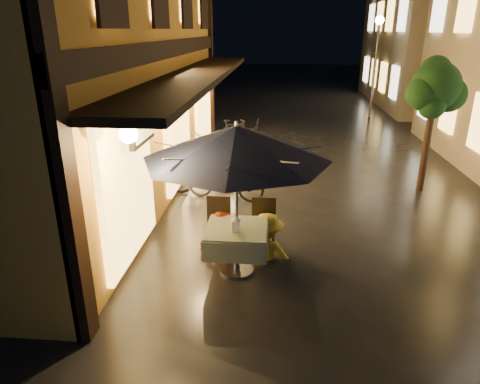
# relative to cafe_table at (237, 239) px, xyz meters

# --- Properties ---
(ground) EXTENTS (90.00, 90.00, 0.00)m
(ground) POSITION_rel_cafe_table_xyz_m (1.71, -0.37, -0.59)
(ground) COLOR black
(ground) RESTS_ON ground
(west_building) EXTENTS (5.90, 11.40, 7.40)m
(west_building) POSITION_rel_cafe_table_xyz_m (-4.01, 3.63, 3.12)
(west_building) COLOR gold
(west_building) RESTS_ON ground
(east_building_far) EXTENTS (7.30, 10.30, 7.30)m
(east_building_far) POSITION_rel_cafe_table_xyz_m (9.20, 17.63, 3.07)
(east_building_far) COLOR tan
(east_building_far) RESTS_ON ground
(street_tree) EXTENTS (1.43, 1.20, 3.15)m
(street_tree) POSITION_rel_cafe_table_xyz_m (4.12, 4.14, 1.83)
(street_tree) COLOR black
(street_tree) RESTS_ON ground
(streetlamp_far) EXTENTS (0.36, 0.36, 4.23)m
(streetlamp_far) POSITION_rel_cafe_table_xyz_m (4.71, 13.63, 2.33)
(streetlamp_far) COLOR #59595E
(streetlamp_far) RESTS_ON ground
(cafe_table) EXTENTS (0.99, 0.99, 0.78)m
(cafe_table) POSITION_rel_cafe_table_xyz_m (0.00, 0.00, 0.00)
(cafe_table) COLOR #59595E
(cafe_table) RESTS_ON ground
(patio_umbrella) EXTENTS (2.83, 2.83, 2.46)m
(patio_umbrella) POSITION_rel_cafe_table_xyz_m (0.00, -0.00, 1.56)
(patio_umbrella) COLOR #59595E
(patio_umbrella) RESTS_ON ground
(cafe_chair_left) EXTENTS (0.42, 0.42, 0.97)m
(cafe_chair_left) POSITION_rel_cafe_table_xyz_m (-0.40, 0.74, -0.05)
(cafe_chair_left) COLOR black
(cafe_chair_left) RESTS_ON ground
(cafe_chair_right) EXTENTS (0.42, 0.42, 0.97)m
(cafe_chair_right) POSITION_rel_cafe_table_xyz_m (0.40, 0.74, -0.05)
(cafe_chair_right) COLOR black
(cafe_chair_right) RESTS_ON ground
(table_lantern) EXTENTS (0.16, 0.16, 0.25)m
(table_lantern) POSITION_rel_cafe_table_xyz_m (0.00, -0.12, 0.33)
(table_lantern) COLOR white
(table_lantern) RESTS_ON cafe_table
(person_orange) EXTENTS (0.81, 0.65, 1.57)m
(person_orange) POSITION_rel_cafe_table_xyz_m (-0.34, 0.52, 0.20)
(person_orange) COLOR #EC400D
(person_orange) RESTS_ON ground
(person_yellow) EXTENTS (1.02, 0.61, 1.53)m
(person_yellow) POSITION_rel_cafe_table_xyz_m (0.47, 0.54, 0.18)
(person_yellow) COLOR yellow
(person_yellow) RESTS_ON ground
(bicycle_0) EXTENTS (1.95, 1.00, 0.98)m
(bicycle_0) POSITION_rel_cafe_table_xyz_m (-0.57, 3.11, -0.10)
(bicycle_0) COLOR black
(bicycle_0) RESTS_ON ground
(bicycle_1) EXTENTS (1.80, 0.76, 1.05)m
(bicycle_1) POSITION_rel_cafe_table_xyz_m (-1.13, 3.49, -0.06)
(bicycle_1) COLOR black
(bicycle_1) RESTS_ON ground
(bicycle_2) EXTENTS (1.63, 0.60, 0.85)m
(bicycle_2) POSITION_rel_cafe_table_xyz_m (-0.81, 5.82, -0.16)
(bicycle_2) COLOR black
(bicycle_2) RESTS_ON ground
(bicycle_3) EXTENTS (1.56, 0.66, 0.91)m
(bicycle_3) POSITION_rel_cafe_table_xyz_m (-0.47, 6.65, -0.13)
(bicycle_3) COLOR black
(bicycle_3) RESTS_ON ground
(bicycle_4) EXTENTS (1.86, 0.73, 0.96)m
(bicycle_4) POSITION_rel_cafe_table_xyz_m (-0.54, 7.60, -0.11)
(bicycle_4) COLOR black
(bicycle_4) RESTS_ON ground
(bicycle_5) EXTENTS (1.57, 0.94, 0.91)m
(bicycle_5) POSITION_rel_cafe_table_xyz_m (-0.86, 7.90, -0.13)
(bicycle_5) COLOR black
(bicycle_5) RESTS_ON ground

